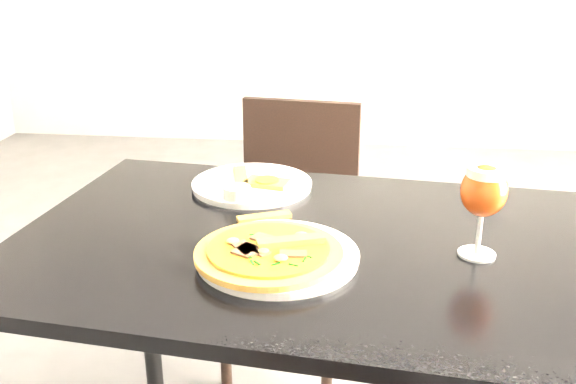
# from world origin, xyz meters

# --- Properties ---
(dining_table) EXTENTS (1.28, 0.93, 0.75)m
(dining_table) POSITION_xyz_m (-0.05, -0.20, 0.66)
(dining_table) COLOR black
(dining_table) RESTS_ON ground
(chair_far) EXTENTS (0.44, 0.44, 0.86)m
(chair_far) POSITION_xyz_m (-0.15, 0.47, 0.47)
(chair_far) COLOR black
(chair_far) RESTS_ON ground
(plate_main) EXTENTS (0.33, 0.33, 0.02)m
(plate_main) POSITION_xyz_m (-0.10, -0.30, 0.76)
(plate_main) COLOR white
(plate_main) RESTS_ON dining_table
(pizza) EXTENTS (0.28, 0.28, 0.03)m
(pizza) POSITION_xyz_m (-0.11, -0.32, 0.78)
(pizza) COLOR brown
(pizza) RESTS_ON plate_main
(plate_second) EXTENTS (0.40, 0.40, 0.02)m
(plate_second) POSITION_xyz_m (-0.21, 0.08, 0.76)
(plate_second) COLOR white
(plate_second) RESTS_ON dining_table
(crust_scraps) EXTENTS (0.16, 0.15, 0.01)m
(crust_scraps) POSITION_xyz_m (-0.19, 0.08, 0.77)
(crust_scraps) COLOR brown
(crust_scraps) RESTS_ON plate_second
(loose_crust) EXTENTS (0.12, 0.07, 0.01)m
(loose_crust) POSITION_xyz_m (-0.15, -0.11, 0.75)
(loose_crust) COLOR brown
(loose_crust) RESTS_ON dining_table
(sauce_cup) EXTENTS (0.06, 0.06, 0.04)m
(sauce_cup) POSITION_xyz_m (-0.22, -0.03, 0.77)
(sauce_cup) COLOR silver
(sauce_cup) RESTS_ON dining_table
(beer_glass) EXTENTS (0.09, 0.09, 0.18)m
(beer_glass) POSITION_xyz_m (0.28, -0.24, 0.88)
(beer_glass) COLOR #AFB4B8
(beer_glass) RESTS_ON dining_table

